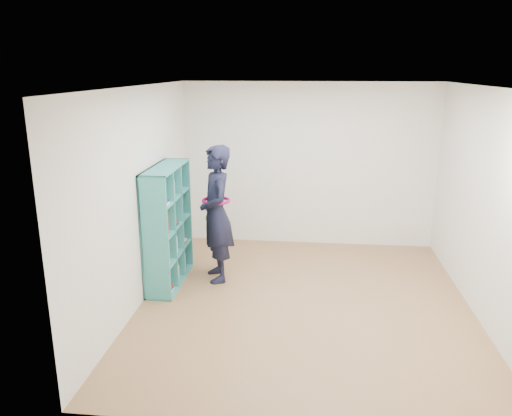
# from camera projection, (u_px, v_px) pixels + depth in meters

# --- Properties ---
(floor) EXTENTS (4.50, 4.50, 0.00)m
(floor) POSITION_uv_depth(u_px,v_px,m) (304.00, 303.00, 6.14)
(floor) COLOR olive
(floor) RESTS_ON ground
(ceiling) EXTENTS (4.50, 4.50, 0.00)m
(ceiling) POSITION_uv_depth(u_px,v_px,m) (311.00, 87.00, 5.44)
(ceiling) COLOR white
(ceiling) RESTS_ON wall_back
(wall_left) EXTENTS (0.02, 4.50, 2.60)m
(wall_left) POSITION_uv_depth(u_px,v_px,m) (140.00, 197.00, 6.00)
(wall_left) COLOR silver
(wall_left) RESTS_ON floor
(wall_right) EXTENTS (0.02, 4.50, 2.60)m
(wall_right) POSITION_uv_depth(u_px,v_px,m) (486.00, 207.00, 5.58)
(wall_right) COLOR silver
(wall_right) RESTS_ON floor
(wall_back) EXTENTS (4.00, 0.02, 2.60)m
(wall_back) POSITION_uv_depth(u_px,v_px,m) (309.00, 165.00, 7.94)
(wall_back) COLOR silver
(wall_back) RESTS_ON floor
(wall_front) EXTENTS (4.00, 0.02, 2.60)m
(wall_front) POSITION_uv_depth(u_px,v_px,m) (304.00, 281.00, 3.64)
(wall_front) COLOR silver
(wall_front) RESTS_ON floor
(bookshelf) EXTENTS (0.35, 1.19, 1.59)m
(bookshelf) POSITION_uv_depth(u_px,v_px,m) (166.00, 227.00, 6.56)
(bookshelf) COLOR teal
(bookshelf) RESTS_ON floor
(person) EXTENTS (0.65, 0.78, 1.84)m
(person) POSITION_uv_depth(u_px,v_px,m) (216.00, 214.00, 6.63)
(person) COLOR black
(person) RESTS_ON floor
(smartphone) EXTENTS (0.07, 0.10, 0.14)m
(smartphone) POSITION_uv_depth(u_px,v_px,m) (204.00, 204.00, 6.66)
(smartphone) COLOR silver
(smartphone) RESTS_ON person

